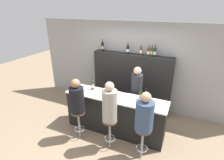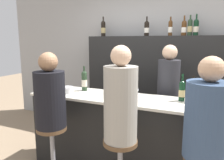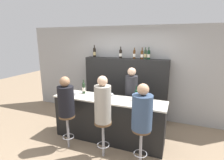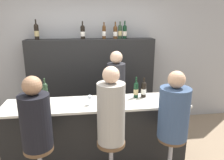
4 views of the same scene
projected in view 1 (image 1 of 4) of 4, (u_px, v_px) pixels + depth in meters
The scene contains 23 objects.
ground_plane at pixel (110, 137), 4.30m from camera, with size 16.00×16.00×0.00m, color #8C755B.
wall_back at pixel (134, 66), 5.25m from camera, with size 6.40×0.05×2.60m.
bar_counter at pixel (115, 114), 4.34m from camera, with size 2.48×0.59×0.99m.
back_bar_cabinet at pixel (131, 82), 5.23m from camera, with size 2.32×0.28×1.73m.
wine_bottle_counter_0 at pixel (92, 84), 4.45m from camera, with size 0.08×0.08×0.33m.
wine_bottle_counter_1 at pixel (141, 94), 3.99m from camera, with size 0.07×0.07×0.31m.
wine_bottle_counter_2 at pixel (145, 95), 3.94m from camera, with size 0.07×0.07×0.29m.
wine_bottle_backbar_0 at pixel (103, 46), 5.19m from camera, with size 0.08×0.08×0.34m.
wine_bottle_backbar_1 at pixel (128, 49), 4.90m from camera, with size 0.08×0.08×0.31m.
wine_bottle_backbar_2 at pixel (141, 51), 4.76m from camera, with size 0.07×0.07×0.29m.
wine_bottle_backbar_3 at pixel (148, 51), 4.68m from camera, with size 0.08×0.08×0.30m.
wine_bottle_backbar_4 at pixel (152, 51), 4.64m from camera, with size 0.07×0.07×0.30m.
wine_bottle_backbar_5 at pixel (155, 52), 4.61m from camera, with size 0.08×0.08×0.32m.
wine_glass_0 at pixel (111, 93), 4.09m from camera, with size 0.07×0.07×0.14m.
wine_glass_1 at pixel (118, 94), 4.01m from camera, with size 0.07×0.07×0.15m.
metal_bowl at pixel (83, 90), 4.38m from camera, with size 0.19×0.19×0.08m.
bar_stool_left at pixel (79, 118), 4.08m from camera, with size 0.33×0.33×0.73m.
guest_seated_left at pixel (77, 98), 3.87m from camera, with size 0.32×0.32×0.80m.
bar_stool_middle at pixel (110, 127), 3.77m from camera, with size 0.33×0.33×0.73m.
guest_seated_middle at pixel (110, 104), 3.56m from camera, with size 0.31×0.31×0.88m.
bar_stool_right at pixel (143, 136), 3.50m from camera, with size 0.33×0.33×0.73m.
guest_seated_right at pixel (145, 114), 3.30m from camera, with size 0.35×0.35×0.81m.
bartender at pixel (136, 98), 4.57m from camera, with size 0.29×0.29×1.60m.
Camera 1 is at (1.43, -3.10, 2.96)m, focal length 28.00 mm.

